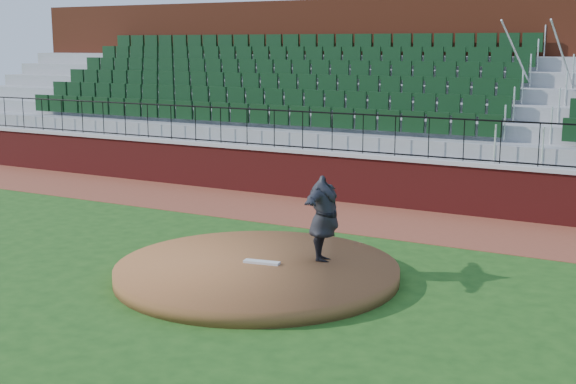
# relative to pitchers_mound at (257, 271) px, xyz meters

# --- Properties ---
(ground) EXTENTS (90.00, 90.00, 0.00)m
(ground) POSITION_rel_pitchers_mound_xyz_m (-0.16, -0.10, -0.12)
(ground) COLOR #1D4915
(ground) RESTS_ON ground
(warning_track) EXTENTS (34.00, 3.20, 0.01)m
(warning_track) POSITION_rel_pitchers_mound_xyz_m (-0.16, 5.30, -0.12)
(warning_track) COLOR brown
(warning_track) RESTS_ON ground
(field_wall) EXTENTS (34.00, 0.35, 1.20)m
(field_wall) POSITION_rel_pitchers_mound_xyz_m (-0.16, 6.90, 0.47)
(field_wall) COLOR maroon
(field_wall) RESTS_ON ground
(wall_cap) EXTENTS (34.00, 0.45, 0.10)m
(wall_cap) POSITION_rel_pitchers_mound_xyz_m (-0.16, 6.90, 1.12)
(wall_cap) COLOR #B7B7B7
(wall_cap) RESTS_ON field_wall
(wall_railing) EXTENTS (34.00, 0.05, 1.00)m
(wall_railing) POSITION_rel_pitchers_mound_xyz_m (-0.16, 6.90, 1.67)
(wall_railing) COLOR black
(wall_railing) RESTS_ON wall_cap
(seating_stands) EXTENTS (34.00, 5.10, 4.60)m
(seating_stands) POSITION_rel_pitchers_mound_xyz_m (-0.16, 9.63, 2.18)
(seating_stands) COLOR gray
(seating_stands) RESTS_ON ground
(concourse_wall) EXTENTS (34.00, 0.50, 5.50)m
(concourse_wall) POSITION_rel_pitchers_mound_xyz_m (-0.16, 12.43, 2.62)
(concourse_wall) COLOR maroon
(concourse_wall) RESTS_ON ground
(pitchers_mound) EXTENTS (4.99, 4.99, 0.25)m
(pitchers_mound) POSITION_rel_pitchers_mound_xyz_m (0.00, 0.00, 0.00)
(pitchers_mound) COLOR brown
(pitchers_mound) RESTS_ON ground
(pitching_rubber) EXTENTS (0.67, 0.28, 0.04)m
(pitching_rubber) POSITION_rel_pitchers_mound_xyz_m (0.04, 0.10, 0.15)
(pitching_rubber) COLOR silver
(pitching_rubber) RESTS_ON pitchers_mound
(pitcher) EXTENTS (0.98, 1.97, 1.55)m
(pitcher) POSITION_rel_pitchers_mound_xyz_m (0.91, 0.80, 0.90)
(pitcher) COLOR black
(pitcher) RESTS_ON pitchers_mound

